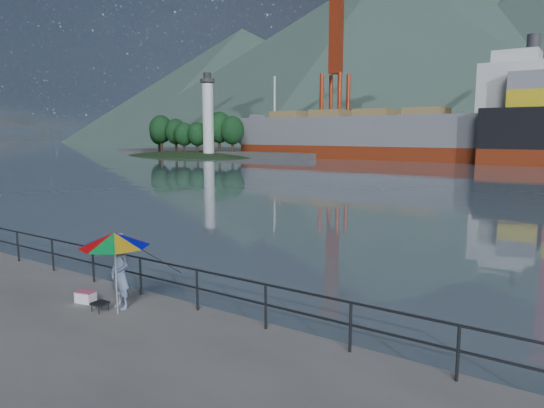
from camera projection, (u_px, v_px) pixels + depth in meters
The scene contains 8 objects.
guardrail at pixel (116, 270), 13.25m from camera, with size 22.00×0.06×1.03m.
lighthouse_islet at pixel (189, 153), 93.16m from camera, with size 48.00×26.40×19.20m.
fisherman at pixel (120, 274), 11.71m from camera, with size 0.61×0.40×1.69m, color #28498A.
beach_umbrella at pixel (114, 240), 11.15m from camera, with size 1.82×1.82×1.96m.
folding_stool at pixel (100, 307), 11.56m from camera, with size 0.36×0.36×0.22m.
cooler_bag at pixel (86, 297), 12.19m from camera, with size 0.45×0.30×0.26m, color white.
fishing_rod at pixel (159, 292), 13.03m from camera, with size 0.02×0.02×2.00m, color black.
bulk_carrier at pixel (404, 134), 80.38m from camera, with size 56.87×9.84×14.50m.
Camera 1 is at (10.74, -6.54, 4.23)m, focal length 32.00 mm.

